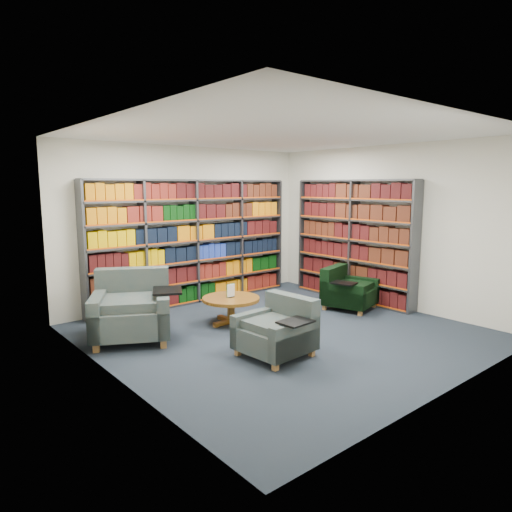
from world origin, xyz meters
TOP-DOWN VIEW (x-y plane):
  - room_shell at (0.00, 0.00)m, footprint 5.02×5.02m
  - bookshelf_back at (0.00, 2.34)m, footprint 4.00×0.28m
  - bookshelf_right at (2.34, 0.60)m, footprint 0.28×2.50m
  - chair_teal_left at (-1.75, 1.20)m, footprint 1.39×1.39m
  - chair_green_right at (1.76, 0.28)m, footprint 1.02×0.97m
  - chair_teal_front at (-0.62, -0.60)m, footprint 0.85×0.97m
  - coffee_table at (-0.32, 0.82)m, footprint 0.88×0.88m

SIDE VIEW (x-z plane):
  - chair_green_right at x=1.76m, z-range -0.07..0.64m
  - chair_teal_front at x=-0.62m, z-range -0.07..0.65m
  - coffee_table at x=-0.32m, z-range 0.02..0.64m
  - chair_teal_left at x=-1.75m, z-range -0.09..0.84m
  - bookshelf_back at x=0.00m, z-range 0.00..2.20m
  - bookshelf_right at x=2.34m, z-range 0.00..2.20m
  - room_shell at x=0.00m, z-range -0.01..2.81m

